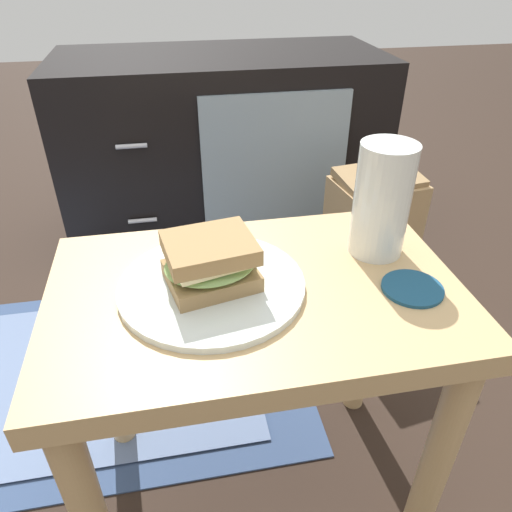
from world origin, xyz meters
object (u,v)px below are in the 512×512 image
object	(u,v)px
tv_cabinet	(223,150)
beer_glass	(382,202)
sandwich_front	(210,262)
plate	(212,285)
paper_bag	(369,245)
coaster	(412,288)

from	to	relation	value
tv_cabinet	beer_glass	xyz separation A→B (m)	(0.12, -0.89, 0.25)
sandwich_front	beer_glass	distance (m)	0.26
plate	beer_glass	world-z (taller)	beer_glass
beer_glass	paper_bag	xyz separation A→B (m)	(0.19, 0.40, -0.35)
sandwich_front	beer_glass	xyz separation A→B (m)	(0.25, 0.05, 0.04)
tv_cabinet	coaster	world-z (taller)	tv_cabinet
sandwich_front	paper_bag	size ratio (longest dim) A/B	0.35
sandwich_front	beer_glass	world-z (taller)	beer_glass
coaster	beer_glass	bearing A→B (deg)	96.77
tv_cabinet	plate	bearing A→B (deg)	-97.89
plate	beer_glass	bearing A→B (deg)	11.20
tv_cabinet	coaster	distance (m)	1.02
plate	coaster	world-z (taller)	plate
beer_glass	coaster	world-z (taller)	beer_glass
tv_cabinet	sandwich_front	bearing A→B (deg)	-97.89
tv_cabinet	sandwich_front	distance (m)	0.97
beer_glass	coaster	size ratio (longest dim) A/B	2.03
tv_cabinet	paper_bag	world-z (taller)	tv_cabinet
coaster	paper_bag	bearing A→B (deg)	70.77
plate	sandwich_front	distance (m)	0.04
sandwich_front	paper_bag	distance (m)	0.70
plate	paper_bag	bearing A→B (deg)	45.83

